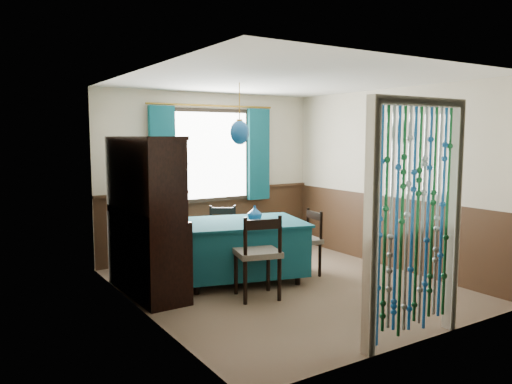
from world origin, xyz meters
TOP-DOWN VIEW (x-y plane):
  - floor at (0.00, 0.00)m, footprint 4.00×4.00m
  - ceiling at (0.00, 0.00)m, footprint 4.00×4.00m
  - wall_back at (0.00, 2.00)m, footprint 3.60×0.00m
  - wall_front at (0.00, -2.00)m, footprint 3.60×0.00m
  - wall_left at (-1.80, 0.00)m, footprint 0.00×4.00m
  - wall_right at (1.80, 0.00)m, footprint 0.00×4.00m
  - wainscot_back at (0.00, 1.99)m, footprint 3.60×0.00m
  - wainscot_front at (0.00, -1.99)m, footprint 3.60×0.00m
  - wainscot_left at (-1.79, 0.00)m, footprint 0.00×4.00m
  - wainscot_right at (1.79, 0.00)m, footprint 0.00×4.00m
  - window at (0.00, 1.95)m, footprint 1.32×0.12m
  - doorway at (0.00, -1.94)m, footprint 1.16×0.12m
  - dining_table at (-0.35, 0.52)m, footprint 1.83×1.48m
  - chair_near at (-0.53, -0.20)m, footprint 0.58×0.56m
  - chair_far at (-0.20, 1.25)m, footprint 0.56×0.56m
  - chair_left at (-1.21, 0.79)m, footprint 0.56×0.58m
  - chair_right at (0.53, 0.30)m, footprint 0.47×0.49m
  - sideboard at (-1.54, 0.67)m, footprint 0.52×1.42m
  - pendant_lamp at (-0.35, 0.52)m, footprint 0.24×0.24m
  - vase_table at (-0.17, 0.45)m, footprint 0.17×0.17m
  - bowl_shelf at (-1.48, 0.44)m, footprint 0.25×0.25m
  - vase_sideboard at (-1.48, 1.01)m, footprint 0.24×0.24m

SIDE VIEW (x-z plane):
  - floor at x=0.00m, z-range 0.00..0.00m
  - dining_table at x=-0.35m, z-range 0.06..0.83m
  - chair_far at x=-0.20m, z-range 0.03..0.88m
  - chair_right at x=0.53m, z-range 0.03..0.90m
  - wainscot_back at x=0.00m, z-range -1.30..2.30m
  - wainscot_front at x=0.00m, z-range -1.30..2.30m
  - wainscot_left at x=-1.79m, z-range -1.50..2.50m
  - wainscot_right at x=1.79m, z-range -1.50..2.50m
  - chair_left at x=-1.21m, z-range 0.03..0.98m
  - chair_near at x=-0.53m, z-range 0.03..1.00m
  - sideboard at x=-1.54m, z-range -0.29..1.55m
  - vase_table at x=-0.17m, z-range 0.77..0.95m
  - vase_sideboard at x=-1.48m, z-range 0.92..1.11m
  - doorway at x=0.00m, z-range -0.04..2.14m
  - wall_back at x=0.00m, z-range -0.55..3.05m
  - wall_front at x=0.00m, z-range -0.55..3.05m
  - wall_left at x=-1.80m, z-range -0.75..3.25m
  - wall_right at x=1.80m, z-range -0.75..3.25m
  - bowl_shelf at x=-1.48m, z-range 1.26..1.31m
  - window at x=0.00m, z-range 0.84..2.26m
  - pendant_lamp at x=-0.35m, z-range 1.51..2.27m
  - ceiling at x=0.00m, z-range 2.50..2.50m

